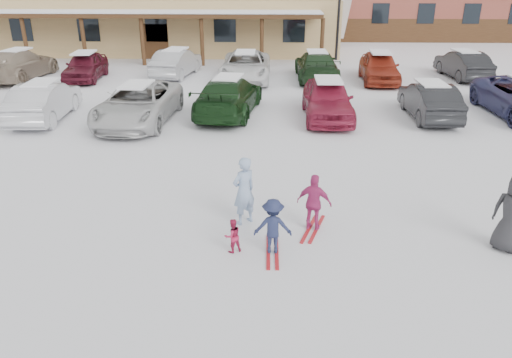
{
  "coord_description": "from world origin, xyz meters",
  "views": [
    {
      "loc": [
        0.65,
        -9.88,
        5.69
      ],
      "look_at": [
        0.3,
        1.0,
        1.0
      ],
      "focal_mm": 35.0,
      "sensor_mm": 36.0,
      "label": 1
    }
  ],
  "objects_px": {
    "parked_car_8": "(85,66)",
    "parked_car_12": "(379,67)",
    "adult_skier": "(244,191)",
    "toddler_red": "(233,236)",
    "parked_car_7": "(19,64)",
    "child_magenta": "(314,203)",
    "parked_car_5": "(429,101)",
    "parked_car_9": "(176,63)",
    "lamp_post": "(339,3)",
    "parked_car_1": "(44,101)",
    "parked_car_2": "(138,103)",
    "child_navy": "(273,227)",
    "parked_car_11": "(317,66)",
    "parked_car_3": "(229,96)",
    "parked_car_13": "(463,65)",
    "parked_car_4": "(327,99)",
    "parked_car_10": "(246,66)"
  },
  "relations": [
    {
      "from": "parked_car_11",
      "to": "parked_car_2",
      "type": "bearing_deg",
      "value": 46.16
    },
    {
      "from": "parked_car_8",
      "to": "lamp_post",
      "type": "bearing_deg",
      "value": 20.98
    },
    {
      "from": "child_magenta",
      "to": "parked_car_5",
      "type": "height_order",
      "value": "parked_car_5"
    },
    {
      "from": "parked_car_4",
      "to": "parked_car_7",
      "type": "bearing_deg",
      "value": 156.08
    },
    {
      "from": "child_navy",
      "to": "parked_car_3",
      "type": "bearing_deg",
      "value": -80.88
    },
    {
      "from": "parked_car_5",
      "to": "parked_car_7",
      "type": "distance_m",
      "value": 20.95
    },
    {
      "from": "child_navy",
      "to": "parked_car_9",
      "type": "xyz_separation_m",
      "value": [
        -5.33,
        18.24,
        0.11
      ]
    },
    {
      "from": "parked_car_3",
      "to": "parked_car_8",
      "type": "relative_size",
      "value": 1.25
    },
    {
      "from": "parked_car_1",
      "to": "parked_car_2",
      "type": "height_order",
      "value": "parked_car_2"
    },
    {
      "from": "parked_car_11",
      "to": "parked_car_12",
      "type": "height_order",
      "value": "parked_car_12"
    },
    {
      "from": "toddler_red",
      "to": "parked_car_3",
      "type": "distance_m",
      "value": 10.77
    },
    {
      "from": "parked_car_9",
      "to": "parked_car_11",
      "type": "distance_m",
      "value": 7.65
    },
    {
      "from": "lamp_post",
      "to": "parked_car_12",
      "type": "xyz_separation_m",
      "value": [
        1.46,
        -6.51,
        -2.69
      ]
    },
    {
      "from": "parked_car_8",
      "to": "parked_car_12",
      "type": "height_order",
      "value": "parked_car_12"
    },
    {
      "from": "parked_car_9",
      "to": "lamp_post",
      "type": "bearing_deg",
      "value": -140.65
    },
    {
      "from": "adult_skier",
      "to": "parked_car_2",
      "type": "xyz_separation_m",
      "value": [
        -4.54,
        8.13,
        -0.08
      ]
    },
    {
      "from": "parked_car_12",
      "to": "parked_car_4",
      "type": "bearing_deg",
      "value": -112.9
    },
    {
      "from": "parked_car_4",
      "to": "parked_car_5",
      "type": "height_order",
      "value": "parked_car_4"
    },
    {
      "from": "parked_car_4",
      "to": "toddler_red",
      "type": "bearing_deg",
      "value": -106.35
    },
    {
      "from": "parked_car_4",
      "to": "parked_car_10",
      "type": "bearing_deg",
      "value": 117.55
    },
    {
      "from": "adult_skier",
      "to": "parked_car_3",
      "type": "height_order",
      "value": "adult_skier"
    },
    {
      "from": "child_magenta",
      "to": "parked_car_13",
      "type": "relative_size",
      "value": 0.31
    },
    {
      "from": "lamp_post",
      "to": "parked_car_2",
      "type": "xyz_separation_m",
      "value": [
        -9.28,
        -14.2,
        -2.71
      ]
    },
    {
      "from": "parked_car_11",
      "to": "parked_car_8",
      "type": "bearing_deg",
      "value": 0.6
    },
    {
      "from": "child_magenta",
      "to": "parked_car_4",
      "type": "relative_size",
      "value": 0.3
    },
    {
      "from": "parked_car_10",
      "to": "parked_car_12",
      "type": "relative_size",
      "value": 1.21
    },
    {
      "from": "adult_skier",
      "to": "toddler_red",
      "type": "height_order",
      "value": "adult_skier"
    },
    {
      "from": "toddler_red",
      "to": "parked_car_1",
      "type": "relative_size",
      "value": 0.17
    },
    {
      "from": "parked_car_5",
      "to": "parked_car_13",
      "type": "bearing_deg",
      "value": -117.75
    },
    {
      "from": "lamp_post",
      "to": "parked_car_3",
      "type": "bearing_deg",
      "value": -114.44
    },
    {
      "from": "child_magenta",
      "to": "parked_car_8",
      "type": "distance_m",
      "value": 19.52
    },
    {
      "from": "toddler_red",
      "to": "parked_car_4",
      "type": "height_order",
      "value": "parked_car_4"
    },
    {
      "from": "toddler_red",
      "to": "parked_car_3",
      "type": "bearing_deg",
      "value": -112.68
    },
    {
      "from": "parked_car_1",
      "to": "parked_car_5",
      "type": "distance_m",
      "value": 15.27
    },
    {
      "from": "lamp_post",
      "to": "parked_car_1",
      "type": "bearing_deg",
      "value": -133.21
    },
    {
      "from": "parked_car_3",
      "to": "parked_car_12",
      "type": "xyz_separation_m",
      "value": [
        7.34,
        6.42,
        0.01
      ]
    },
    {
      "from": "parked_car_2",
      "to": "parked_car_8",
      "type": "bearing_deg",
      "value": 125.18
    },
    {
      "from": "lamp_post",
      "to": "parked_car_7",
      "type": "height_order",
      "value": "lamp_post"
    },
    {
      "from": "parked_car_7",
      "to": "child_magenta",
      "type": "bearing_deg",
      "value": 137.49
    },
    {
      "from": "toddler_red",
      "to": "child_magenta",
      "type": "distance_m",
      "value": 2.09
    },
    {
      "from": "parked_car_3",
      "to": "parked_car_8",
      "type": "height_order",
      "value": "parked_car_3"
    },
    {
      "from": "parked_car_5",
      "to": "parked_car_11",
      "type": "bearing_deg",
      "value": -61.53
    },
    {
      "from": "parked_car_5",
      "to": "parked_car_9",
      "type": "height_order",
      "value": "parked_car_9"
    },
    {
      "from": "parked_car_11",
      "to": "parked_car_13",
      "type": "distance_m",
      "value": 7.96
    },
    {
      "from": "parked_car_3",
      "to": "parked_car_10",
      "type": "bearing_deg",
      "value": -85.69
    },
    {
      "from": "lamp_post",
      "to": "parked_car_8",
      "type": "xyz_separation_m",
      "value": [
        -14.07,
        -6.46,
        -2.75
      ]
    },
    {
      "from": "parked_car_11",
      "to": "lamp_post",
      "type": "bearing_deg",
      "value": -106.98
    },
    {
      "from": "parked_car_10",
      "to": "parked_car_13",
      "type": "bearing_deg",
      "value": 5.49
    },
    {
      "from": "parked_car_13",
      "to": "parked_car_5",
      "type": "bearing_deg",
      "value": 58.03
    },
    {
      "from": "child_navy",
      "to": "parked_car_11",
      "type": "distance_m",
      "value": 17.66
    }
  ]
}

